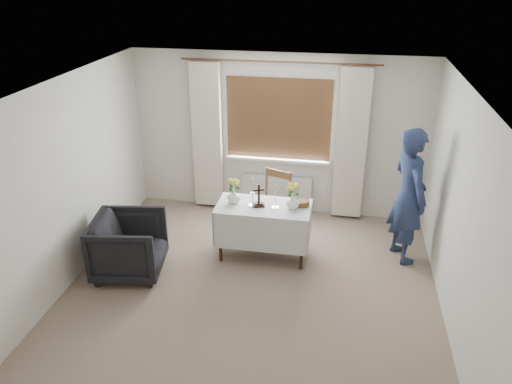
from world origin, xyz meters
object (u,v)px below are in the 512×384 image
(altar_table, at_px, (263,231))
(wooden_chair, at_px, (271,206))
(person, at_px, (409,196))
(wooden_cross, at_px, (259,195))
(armchair, at_px, (129,246))
(flower_vase_right, at_px, (293,202))
(flower_vase_left, at_px, (234,196))

(altar_table, relative_size, wooden_chair, 1.26)
(wooden_chair, height_order, person, person)
(person, bearing_deg, wooden_cross, 77.12)
(armchair, bearing_deg, flower_vase_right, -79.68)
(wooden_chair, bearing_deg, flower_vase_left, -108.03)
(wooden_chair, height_order, flower_vase_left, wooden_chair)
(altar_table, bearing_deg, armchair, -156.67)
(flower_vase_right, bearing_deg, wooden_chair, 122.51)
(armchair, height_order, flower_vase_right, flower_vase_right)
(altar_table, height_order, flower_vase_left, flower_vase_left)
(flower_vase_left, bearing_deg, wooden_cross, -6.95)
(armchair, bearing_deg, flower_vase_left, -68.13)
(flower_vase_left, relative_size, flower_vase_right, 1.02)
(wooden_chair, relative_size, flower_vase_left, 5.20)
(altar_table, xyz_separation_m, person, (1.85, 0.31, 0.54))
(wooden_chair, bearing_deg, altar_table, -71.71)
(altar_table, height_order, wooden_chair, wooden_chair)
(altar_table, bearing_deg, flower_vase_right, -0.66)
(altar_table, xyz_separation_m, flower_vase_left, (-0.41, 0.02, 0.48))
(person, xyz_separation_m, flower_vase_left, (-2.26, -0.29, -0.06))
(flower_vase_right, bearing_deg, wooden_cross, -177.86)
(person, bearing_deg, wooden_chair, 59.54)
(flower_vase_left, bearing_deg, person, 7.29)
(wooden_chair, height_order, armchair, wooden_chair)
(wooden_cross, relative_size, flower_vase_right, 1.70)
(person, relative_size, flower_vase_left, 9.75)
(altar_table, relative_size, person, 0.68)
(wooden_chair, distance_m, person, 1.89)
(altar_table, relative_size, wooden_cross, 3.95)
(armchair, distance_m, flower_vase_right, 2.16)
(wooden_chair, xyz_separation_m, flower_vase_left, (-0.43, -0.54, 0.37))
(wooden_chair, relative_size, flower_vase_right, 5.32)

